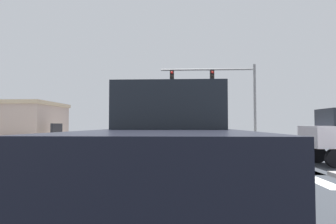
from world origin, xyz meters
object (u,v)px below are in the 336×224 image
Objects in this scene: traffic_signal_mast at (217,85)px; street_lamp at (223,103)px; box_truck_queued_1 at (155,119)px; pickup_leading_1 at (168,149)px.

traffic_signal_mast is 14.37m from street_lamp.
street_lamp is 1.03× the size of box_truck_queued_1.
street_lamp is (2.38, 14.17, -0.32)m from traffic_signal_mast.
street_lamp is at bearing 141.26° from box_truck_queued_1.
pickup_leading_1 is (-5.36, -33.09, -3.19)m from street_lamp.
street_lamp reaches higher than traffic_signal_mast.
pickup_leading_1 is at bearing 95.63° from box_truck_queued_1.
box_truck_queued_1 is 40.82m from pickup_leading_1.
pickup_leading_1 is at bearing -98.94° from traffic_signal_mast.
traffic_signal_mast is 1.04× the size of box_truck_queued_1.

